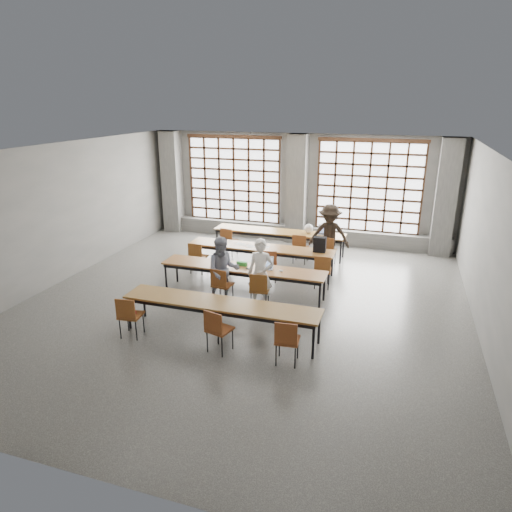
# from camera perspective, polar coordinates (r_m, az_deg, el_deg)

# --- Properties ---
(floor) EXTENTS (11.00, 11.00, 0.00)m
(floor) POSITION_cam_1_polar(r_m,az_deg,el_deg) (10.71, -1.48, -5.93)
(floor) COLOR #474745
(floor) RESTS_ON ground
(ceiling) EXTENTS (11.00, 11.00, 0.00)m
(ceiling) POSITION_cam_1_polar(r_m,az_deg,el_deg) (9.76, -1.66, 13.05)
(ceiling) COLOR silver
(ceiling) RESTS_ON floor
(wall_back) EXTENTS (10.00, 0.00, 10.00)m
(wall_back) POSITION_cam_1_polar(r_m,az_deg,el_deg) (15.26, 5.38, 8.49)
(wall_back) COLOR #5F5F5D
(wall_back) RESTS_ON floor
(wall_front) EXTENTS (10.00, 0.00, 10.00)m
(wall_front) POSITION_cam_1_polar(r_m,az_deg,el_deg) (5.61, -20.98, -11.86)
(wall_front) COLOR #5F5F5D
(wall_front) RESTS_ON floor
(wall_left) EXTENTS (0.00, 11.00, 11.00)m
(wall_left) POSITION_cam_1_polar(r_m,az_deg,el_deg) (12.62, -23.58, 4.77)
(wall_left) COLOR #5F5F5D
(wall_left) RESTS_ON floor
(wall_right) EXTENTS (0.00, 11.00, 11.00)m
(wall_right) POSITION_cam_1_polar(r_m,az_deg,el_deg) (9.72, 27.47, 0.29)
(wall_right) COLOR #5F5F5D
(wall_right) RESTS_ON floor
(column_left) EXTENTS (0.60, 0.55, 3.50)m
(column_left) POSITION_cam_1_polar(r_m,az_deg,el_deg) (16.56, -10.41, 9.09)
(column_left) COLOR #51514E
(column_left) RESTS_ON floor
(column_mid) EXTENTS (0.60, 0.55, 3.50)m
(column_mid) POSITION_cam_1_polar(r_m,az_deg,el_deg) (14.99, 5.14, 8.31)
(column_mid) COLOR #51514E
(column_mid) RESTS_ON floor
(column_right) EXTENTS (0.60, 0.55, 3.50)m
(column_right) POSITION_cam_1_polar(r_m,az_deg,el_deg) (14.69, 22.62, 6.71)
(column_right) COLOR #51514E
(column_right) RESTS_ON floor
(window_left) EXTENTS (3.32, 0.12, 3.00)m
(window_left) POSITION_cam_1_polar(r_m,az_deg,el_deg) (15.79, -2.76, 9.46)
(window_left) COLOR white
(window_left) RESTS_ON wall_back
(window_right) EXTENTS (3.32, 0.12, 3.00)m
(window_right) POSITION_cam_1_polar(r_m,az_deg,el_deg) (14.84, 13.92, 8.31)
(window_right) COLOR white
(window_right) RESTS_ON wall_back
(sill_ledge) EXTENTS (9.80, 0.35, 0.50)m
(sill_ledge) POSITION_cam_1_polar(r_m,az_deg,el_deg) (15.41, 5.05, 2.87)
(sill_ledge) COLOR #51514E
(sill_ledge) RESTS_ON floor
(desk_row_a) EXTENTS (4.00, 0.70, 0.73)m
(desk_row_a) POSITION_cam_1_polar(r_m,az_deg,el_deg) (13.87, 2.89, 2.86)
(desk_row_a) COLOR brown
(desk_row_a) RESTS_ON floor
(desk_row_b) EXTENTS (4.00, 0.70, 0.73)m
(desk_row_b) POSITION_cam_1_polar(r_m,az_deg,el_deg) (12.38, 0.58, 0.89)
(desk_row_b) COLOR brown
(desk_row_b) RESTS_ON floor
(desk_row_c) EXTENTS (4.00, 0.70, 0.73)m
(desk_row_c) POSITION_cam_1_polar(r_m,az_deg,el_deg) (10.89, -1.66, -1.69)
(desk_row_c) COLOR brown
(desk_row_c) RESTS_ON floor
(desk_row_d) EXTENTS (4.00, 0.70, 0.73)m
(desk_row_d) POSITION_cam_1_polar(r_m,az_deg,el_deg) (9.06, -4.45, -6.18)
(desk_row_d) COLOR brown
(desk_row_d) RESTS_ON floor
(chair_back_left) EXTENTS (0.47, 0.48, 0.88)m
(chair_back_left) POSITION_cam_1_polar(r_m,az_deg,el_deg) (13.75, -3.49, 2.16)
(chair_back_left) COLOR brown
(chair_back_left) RESTS_ON floor
(chair_back_mid) EXTENTS (0.43, 0.44, 0.88)m
(chair_back_mid) POSITION_cam_1_polar(r_m,az_deg,el_deg) (13.14, 5.52, 1.30)
(chair_back_mid) COLOR maroon
(chair_back_mid) RESTS_ON floor
(chair_back_right) EXTENTS (0.46, 0.46, 0.88)m
(chair_back_right) POSITION_cam_1_polar(r_m,az_deg,el_deg) (13.00, 8.94, 0.96)
(chair_back_right) COLOR brown
(chair_back_right) RESTS_ON floor
(chair_mid_left) EXTENTS (0.43, 0.44, 0.88)m
(chair_mid_left) POSITION_cam_1_polar(r_m,az_deg,el_deg) (12.42, -7.36, 0.17)
(chair_mid_left) COLOR brown
(chair_mid_left) RESTS_ON floor
(chair_mid_centre) EXTENTS (0.51, 0.52, 0.88)m
(chair_mid_centre) POSITION_cam_1_polar(r_m,az_deg,el_deg) (11.74, 1.63, -0.80)
(chair_mid_centre) COLOR brown
(chair_mid_centre) RESTS_ON floor
(chair_mid_right) EXTENTS (0.46, 0.47, 0.88)m
(chair_mid_right) POSITION_cam_1_polar(r_m,az_deg,el_deg) (11.45, 8.30, -1.52)
(chair_mid_right) COLOR brown
(chair_mid_right) RESTS_ON floor
(chair_front_left) EXTENTS (0.46, 0.47, 0.88)m
(chair_front_left) POSITION_cam_1_polar(r_m,az_deg,el_deg) (10.50, -4.39, -3.31)
(chair_front_left) COLOR brown
(chair_front_left) RESTS_ON floor
(chair_front_right) EXTENTS (0.47, 0.47, 0.88)m
(chair_front_right) POSITION_cam_1_polar(r_m,az_deg,el_deg) (10.21, 0.41, -3.92)
(chair_front_right) COLOR brown
(chair_front_right) RESTS_ON floor
(chair_near_left) EXTENTS (0.47, 0.47, 0.88)m
(chair_near_left) POSITION_cam_1_polar(r_m,az_deg,el_deg) (9.36, -15.62, -6.89)
(chair_near_left) COLOR brown
(chair_near_left) RESTS_ON floor
(chair_near_mid) EXTENTS (0.51, 0.51, 0.88)m
(chair_near_mid) POSITION_cam_1_polar(r_m,az_deg,el_deg) (8.54, -4.89, -8.82)
(chair_near_mid) COLOR maroon
(chair_near_mid) RESTS_ON floor
(chair_near_right) EXTENTS (0.45, 0.46, 0.88)m
(chair_near_right) POSITION_cam_1_polar(r_m,az_deg,el_deg) (8.16, 3.87, -10.18)
(chair_near_right) COLOR brown
(chair_near_right) RESTS_ON floor
(student_male) EXTENTS (0.60, 0.40, 1.62)m
(student_male) POSITION_cam_1_polar(r_m,az_deg,el_deg) (10.22, 0.57, -2.24)
(student_male) COLOR white
(student_male) RESTS_ON floor
(student_female) EXTENTS (0.94, 0.86, 1.58)m
(student_female) POSITION_cam_1_polar(r_m,az_deg,el_deg) (10.51, -4.12, -1.79)
(student_female) COLOR #18214A
(student_female) RESTS_ON floor
(student_back) EXTENTS (1.18, 0.72, 1.76)m
(student_back) POSITION_cam_1_polar(r_m,az_deg,el_deg) (13.02, 9.14, 2.57)
(student_back) COLOR black
(student_back) RESTS_ON floor
(laptop_front) EXTENTS (0.41, 0.37, 0.26)m
(laptop_front) POSITION_cam_1_polar(r_m,az_deg,el_deg) (10.79, 1.22, -1.18)
(laptop_front) COLOR #B8B8BD
(laptop_front) RESTS_ON desk_row_c
(laptop_back) EXTENTS (0.37, 0.31, 0.26)m
(laptop_back) POSITION_cam_1_polar(r_m,az_deg,el_deg) (13.66, 8.49, 2.99)
(laptop_back) COLOR #A8A9AD
(laptop_back) RESTS_ON desk_row_a
(mouse) EXTENTS (0.11, 0.08, 0.04)m
(mouse) POSITION_cam_1_polar(r_m,az_deg,el_deg) (10.58, 3.16, -1.85)
(mouse) COLOR white
(mouse) RESTS_ON desk_row_c
(green_box) EXTENTS (0.26, 0.11, 0.09)m
(green_box) POSITION_cam_1_polar(r_m,az_deg,el_deg) (10.94, -1.77, -0.98)
(green_box) COLOR #2D8A32
(green_box) RESTS_ON desk_row_c
(phone) EXTENTS (0.14, 0.10, 0.01)m
(phone) POSITION_cam_1_polar(r_m,az_deg,el_deg) (10.72, -0.94, -1.61)
(phone) COLOR black
(phone) RESTS_ON desk_row_c
(paper_sheet_a) EXTENTS (0.34, 0.29, 0.00)m
(paper_sheet_a) POSITION_cam_1_polar(r_m,az_deg,el_deg) (12.59, -1.96, 1.51)
(paper_sheet_a) COLOR white
(paper_sheet_a) RESTS_ON desk_row_b
(paper_sheet_b) EXTENTS (0.36, 0.34, 0.00)m
(paper_sheet_b) POSITION_cam_1_polar(r_m,az_deg,el_deg) (12.40, -0.81, 1.25)
(paper_sheet_b) COLOR white
(paper_sheet_b) RESTS_ON desk_row_b
(paper_sheet_c) EXTENTS (0.30, 0.21, 0.00)m
(paper_sheet_c) POSITION_cam_1_polar(r_m,az_deg,el_deg) (12.33, 1.03, 1.14)
(paper_sheet_c) COLOR white
(paper_sheet_c) RESTS_ON desk_row_b
(backpack) EXTENTS (0.32, 0.21, 0.40)m
(backpack) POSITION_cam_1_polar(r_m,az_deg,el_deg) (11.99, 7.98, 1.43)
(backpack) COLOR black
(backpack) RESTS_ON desk_row_b
(plastic_bag) EXTENTS (0.30, 0.26, 0.29)m
(plastic_bag) POSITION_cam_1_polar(r_m,az_deg,el_deg) (13.66, 6.61, 3.42)
(plastic_bag) COLOR white
(plastic_bag) RESTS_ON desk_row_a
(red_pouch) EXTENTS (0.21, 0.11, 0.06)m
(red_pouch) POSITION_cam_1_polar(r_m,az_deg,el_deg) (9.44, -15.39, -6.89)
(red_pouch) COLOR red
(red_pouch) RESTS_ON chair_near_left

